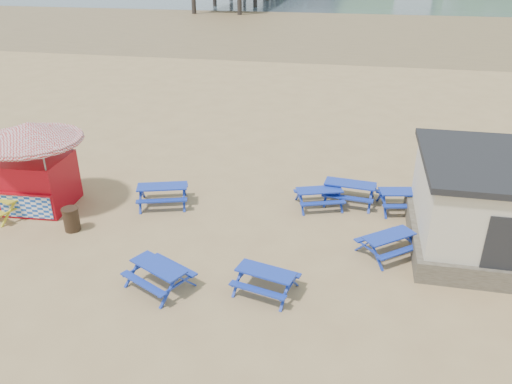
% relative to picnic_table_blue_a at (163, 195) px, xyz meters
% --- Properties ---
extents(ground, '(400.00, 400.00, 0.00)m').
position_rel_picnic_table_blue_a_xyz_m(ground, '(2.50, -1.70, -0.40)').
color(ground, tan).
rests_on(ground, ground).
extents(wet_sand, '(400.00, 400.00, 0.00)m').
position_rel_picnic_table_blue_a_xyz_m(wet_sand, '(2.50, 53.30, -0.40)').
color(wet_sand, olive).
rests_on(wet_sand, ground).
extents(picnic_table_blue_a, '(2.30, 2.05, 0.81)m').
position_rel_picnic_table_blue_a_xyz_m(picnic_table_blue_a, '(0.00, 0.00, 0.00)').
color(picnic_table_blue_a, '#113C9B').
rests_on(picnic_table_blue_a, ground).
extents(picnic_table_blue_b, '(2.14, 1.80, 0.83)m').
position_rel_picnic_table_blue_a_xyz_m(picnic_table_blue_b, '(7.17, 1.68, 0.01)').
color(picnic_table_blue_b, '#113C9B').
rests_on(picnic_table_blue_b, ground).
extents(picnic_table_blue_c, '(2.18, 1.89, 0.80)m').
position_rel_picnic_table_blue_a_xyz_m(picnic_table_blue_c, '(9.24, 1.43, -0.00)').
color(picnic_table_blue_c, '#113C9B').
rests_on(picnic_table_blue_c, ground).
extents(picnic_table_blue_d, '(2.25, 2.10, 0.75)m').
position_rel_picnic_table_blue_a_xyz_m(picnic_table_blue_d, '(1.85, -5.09, -0.03)').
color(picnic_table_blue_d, '#113C9B').
rests_on(picnic_table_blue_d, ground).
extents(picnic_table_blue_e, '(2.00, 1.76, 0.72)m').
position_rel_picnic_table_blue_a_xyz_m(picnic_table_blue_e, '(4.98, -4.70, -0.04)').
color(picnic_table_blue_e, '#113C9B').
rests_on(picnic_table_blue_e, ground).
extents(picnic_table_blue_f, '(2.25, 2.20, 0.73)m').
position_rel_picnic_table_blue_a_xyz_m(picnic_table_blue_f, '(8.54, -1.94, -0.04)').
color(picnic_table_blue_f, '#113C9B').
rests_on(picnic_table_blue_f, ground).
extents(picnic_table_yellow, '(2.36, 2.14, 0.81)m').
position_rel_picnic_table_blue_a_xyz_m(picnic_table_yellow, '(-5.63, -1.90, 0.00)').
color(picnic_table_yellow, gold).
rests_on(picnic_table_yellow, ground).
extents(ice_cream_kiosk, '(4.07, 4.07, 3.43)m').
position_rel_picnic_table_blue_a_xyz_m(ice_cream_kiosk, '(-4.55, -1.07, 1.75)').
color(ice_cream_kiosk, '#A40815').
rests_on(ice_cream_kiosk, ground).
extents(litter_bin, '(0.60, 0.60, 0.87)m').
position_rel_picnic_table_blue_a_xyz_m(litter_bin, '(-2.45, -2.56, 0.04)').
color(litter_bin, '#312316').
rests_on(litter_bin, ground).
extents(picnic_table_blue_g, '(2.12, 1.91, 0.74)m').
position_rel_picnic_table_blue_a_xyz_m(picnic_table_blue_g, '(6.02, 1.05, -0.04)').
color(picnic_table_blue_g, '#113C9B').
rests_on(picnic_table_blue_g, ground).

